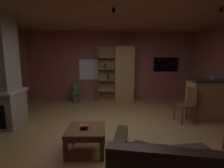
{
  "coord_description": "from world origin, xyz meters",
  "views": [
    {
      "loc": [
        -0.06,
        -3.49,
        1.66
      ],
      "look_at": [
        0.0,
        0.4,
        1.05
      ],
      "focal_mm": 25.98,
      "sensor_mm": 36.0,
      "label": 1
    }
  ],
  "objects_px": {
    "coffee_table": "(86,133)",
    "potted_floor_plant": "(75,92)",
    "bookshelf_cabinet": "(122,74)",
    "table_book_2": "(85,126)",
    "table_book_1": "(84,126)",
    "table_book_0": "(84,129)",
    "kitchen_bar_counter": "(215,99)",
    "wall_mounted_tv": "(166,64)",
    "tissue_box": "(214,77)",
    "dining_chair": "(188,102)"
  },
  "relations": [
    {
      "from": "coffee_table",
      "to": "potted_floor_plant",
      "type": "height_order",
      "value": "potted_floor_plant"
    },
    {
      "from": "bookshelf_cabinet",
      "to": "table_book_2",
      "type": "xyz_separation_m",
      "value": [
        -0.92,
        -3.55,
        -0.56
      ]
    },
    {
      "from": "table_book_1",
      "to": "table_book_0",
      "type": "bearing_deg",
      "value": -84.69
    },
    {
      "from": "bookshelf_cabinet",
      "to": "kitchen_bar_counter",
      "type": "bearing_deg",
      "value": -38.89
    },
    {
      "from": "coffee_table",
      "to": "table_book_1",
      "type": "xyz_separation_m",
      "value": [
        -0.04,
        0.03,
        0.12
      ]
    },
    {
      "from": "bookshelf_cabinet",
      "to": "table_book_1",
      "type": "xyz_separation_m",
      "value": [
        -0.95,
        -3.49,
        -0.58
      ]
    },
    {
      "from": "bookshelf_cabinet",
      "to": "potted_floor_plant",
      "type": "xyz_separation_m",
      "value": [
        -1.81,
        -0.19,
        -0.66
      ]
    },
    {
      "from": "kitchen_bar_counter",
      "to": "coffee_table",
      "type": "bearing_deg",
      "value": -154.57
    },
    {
      "from": "table_book_2",
      "to": "potted_floor_plant",
      "type": "height_order",
      "value": "potted_floor_plant"
    },
    {
      "from": "kitchen_bar_counter",
      "to": "wall_mounted_tv",
      "type": "distance_m",
      "value": 2.42
    },
    {
      "from": "coffee_table",
      "to": "table_book_2",
      "type": "bearing_deg",
      "value": -115.95
    },
    {
      "from": "kitchen_bar_counter",
      "to": "table_book_2",
      "type": "distance_m",
      "value": 3.7
    },
    {
      "from": "tissue_box",
      "to": "table_book_1",
      "type": "bearing_deg",
      "value": -154.23
    },
    {
      "from": "tissue_box",
      "to": "wall_mounted_tv",
      "type": "height_order",
      "value": "wall_mounted_tv"
    },
    {
      "from": "table_book_2",
      "to": "dining_chair",
      "type": "bearing_deg",
      "value": 29.04
    },
    {
      "from": "table_book_1",
      "to": "table_book_2",
      "type": "distance_m",
      "value": 0.07
    },
    {
      "from": "bookshelf_cabinet",
      "to": "wall_mounted_tv",
      "type": "relative_size",
      "value": 2.17
    },
    {
      "from": "potted_floor_plant",
      "to": "bookshelf_cabinet",
      "type": "bearing_deg",
      "value": 6.01
    },
    {
      "from": "kitchen_bar_counter",
      "to": "wall_mounted_tv",
      "type": "xyz_separation_m",
      "value": [
        -0.65,
        2.16,
        0.88
      ]
    },
    {
      "from": "bookshelf_cabinet",
      "to": "coffee_table",
      "type": "relative_size",
      "value": 3.16
    },
    {
      "from": "bookshelf_cabinet",
      "to": "potted_floor_plant",
      "type": "distance_m",
      "value": 1.94
    },
    {
      "from": "kitchen_bar_counter",
      "to": "table_book_1",
      "type": "bearing_deg",
      "value": -155.28
    },
    {
      "from": "dining_chair",
      "to": "potted_floor_plant",
      "type": "distance_m",
      "value": 3.92
    },
    {
      "from": "coffee_table",
      "to": "table_book_1",
      "type": "relative_size",
      "value": 5.02
    },
    {
      "from": "table_book_2",
      "to": "wall_mounted_tv",
      "type": "relative_size",
      "value": 0.14
    },
    {
      "from": "table_book_2",
      "to": "tissue_box",
      "type": "bearing_deg",
      "value": 26.78
    },
    {
      "from": "dining_chair",
      "to": "potted_floor_plant",
      "type": "bearing_deg",
      "value": 149.64
    },
    {
      "from": "bookshelf_cabinet",
      "to": "coffee_table",
      "type": "height_order",
      "value": "bookshelf_cabinet"
    },
    {
      "from": "coffee_table",
      "to": "dining_chair",
      "type": "distance_m",
      "value": 2.83
    },
    {
      "from": "bookshelf_cabinet",
      "to": "dining_chair",
      "type": "distance_m",
      "value": 2.73
    },
    {
      "from": "kitchen_bar_counter",
      "to": "tissue_box",
      "type": "xyz_separation_m",
      "value": [
        -0.04,
        0.06,
        0.6
      ]
    },
    {
      "from": "coffee_table",
      "to": "table_book_1",
      "type": "distance_m",
      "value": 0.13
    },
    {
      "from": "bookshelf_cabinet",
      "to": "wall_mounted_tv",
      "type": "xyz_separation_m",
      "value": [
        1.76,
        0.21,
        0.38
      ]
    },
    {
      "from": "dining_chair",
      "to": "table_book_0",
      "type": "bearing_deg",
      "value": -150.61
    },
    {
      "from": "wall_mounted_tv",
      "to": "tissue_box",
      "type": "bearing_deg",
      "value": -73.78
    },
    {
      "from": "table_book_2",
      "to": "table_book_0",
      "type": "bearing_deg",
      "value": -119.71
    },
    {
      "from": "table_book_1",
      "to": "table_book_2",
      "type": "bearing_deg",
      "value": -67.22
    },
    {
      "from": "coffee_table",
      "to": "wall_mounted_tv",
      "type": "height_order",
      "value": "wall_mounted_tv"
    },
    {
      "from": "table_book_1",
      "to": "wall_mounted_tv",
      "type": "height_order",
      "value": "wall_mounted_tv"
    },
    {
      "from": "kitchen_bar_counter",
      "to": "coffee_table",
      "type": "distance_m",
      "value": 3.68
    },
    {
      "from": "kitchen_bar_counter",
      "to": "potted_floor_plant",
      "type": "bearing_deg",
      "value": 157.44
    },
    {
      "from": "wall_mounted_tv",
      "to": "table_book_2",
      "type": "bearing_deg",
      "value": -125.51
    },
    {
      "from": "coffee_table",
      "to": "wall_mounted_tv",
      "type": "distance_m",
      "value": 4.72
    },
    {
      "from": "coffee_table",
      "to": "tissue_box",
      "type": "bearing_deg",
      "value": 26.49
    },
    {
      "from": "coffee_table",
      "to": "dining_chair",
      "type": "height_order",
      "value": "dining_chair"
    },
    {
      "from": "table_book_0",
      "to": "potted_floor_plant",
      "type": "height_order",
      "value": "potted_floor_plant"
    },
    {
      "from": "kitchen_bar_counter",
      "to": "tissue_box",
      "type": "bearing_deg",
      "value": 124.48
    },
    {
      "from": "dining_chair",
      "to": "wall_mounted_tv",
      "type": "bearing_deg",
      "value": 85.31
    },
    {
      "from": "potted_floor_plant",
      "to": "table_book_2",
      "type": "bearing_deg",
      "value": -75.18
    },
    {
      "from": "tissue_box",
      "to": "kitchen_bar_counter",
      "type": "bearing_deg",
      "value": -55.52
    }
  ]
}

